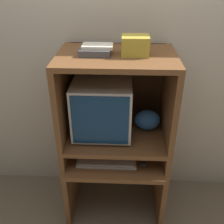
% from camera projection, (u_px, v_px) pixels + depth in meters
% --- Properties ---
extents(wall_back, '(6.00, 0.06, 2.60)m').
position_uv_depth(wall_back, '(118.00, 59.00, 2.15)').
color(wall_back, beige).
rests_on(wall_back, ground_plane).
extents(desk_base, '(0.82, 0.62, 0.63)m').
position_uv_depth(desk_base, '(115.00, 175.00, 2.27)').
color(desk_base, brown).
rests_on(desk_base, ground_plane).
extents(desk_monitor_shelf, '(0.82, 0.57, 0.18)m').
position_uv_depth(desk_monitor_shelf, '(116.00, 137.00, 2.12)').
color(desk_monitor_shelf, brown).
rests_on(desk_monitor_shelf, desk_base).
extents(hutch_upper, '(0.82, 0.57, 0.65)m').
position_uv_depth(hutch_upper, '(117.00, 84.00, 1.92)').
color(hutch_upper, brown).
rests_on(hutch_upper, desk_monitor_shelf).
extents(crt_monitor, '(0.44, 0.45, 0.44)m').
position_uv_depth(crt_monitor, '(103.00, 106.00, 2.01)').
color(crt_monitor, beige).
rests_on(crt_monitor, desk_monitor_shelf).
extents(keyboard, '(0.46, 0.13, 0.03)m').
position_uv_depth(keyboard, '(106.00, 162.00, 2.04)').
color(keyboard, beige).
rests_on(keyboard, desk_base).
extents(mouse, '(0.07, 0.05, 0.03)m').
position_uv_depth(mouse, '(143.00, 164.00, 2.02)').
color(mouse, '#28282B').
rests_on(mouse, desk_base).
extents(snack_bag, '(0.20, 0.15, 0.17)m').
position_uv_depth(snack_bag, '(147.00, 120.00, 2.11)').
color(snack_bag, '#336BB7').
rests_on(snack_bag, desk_monitor_shelf).
extents(book_stack, '(0.22, 0.16, 0.07)m').
position_uv_depth(book_stack, '(96.00, 50.00, 1.76)').
color(book_stack, '#4C4C51').
rests_on(book_stack, hutch_upper).
extents(storage_box, '(0.18, 0.15, 0.13)m').
position_uv_depth(storage_box, '(135.00, 45.00, 1.73)').
color(storage_box, gold).
rests_on(storage_box, hutch_upper).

